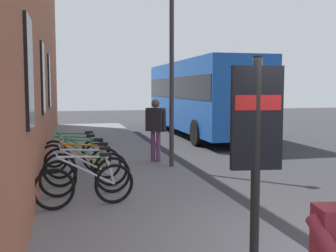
{
  "coord_description": "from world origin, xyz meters",
  "views": [
    {
      "loc": [
        -4.23,
        2.96,
        2.19
      ],
      "look_at": [
        3.41,
        1.08,
        1.46
      ],
      "focal_mm": 44.06,
      "sensor_mm": 36.0,
      "label": 1
    }
  ],
  "objects_px": {
    "city_bus": "(200,94)",
    "pedestrian_near_bus": "(156,124)",
    "transit_info_sign": "(256,132)",
    "bicycle_beside_lamp": "(76,157)",
    "street_lamp": "(172,50)",
    "bicycle_under_window": "(86,175)",
    "bicycle_by_door": "(83,162)",
    "bicycle_mid_rack": "(85,185)",
    "bicycle_leaning_wall": "(75,152)",
    "bicycle_nearest_sign": "(86,168)"
  },
  "relations": [
    {
      "from": "bicycle_nearest_sign",
      "to": "bicycle_mid_rack",
      "type": "bearing_deg",
      "value": 177.07
    },
    {
      "from": "transit_info_sign",
      "to": "bicycle_mid_rack",
      "type": "bearing_deg",
      "value": 27.52
    },
    {
      "from": "bicycle_leaning_wall",
      "to": "bicycle_mid_rack",
      "type": "bearing_deg",
      "value": -178.48
    },
    {
      "from": "bicycle_mid_rack",
      "to": "bicycle_by_door",
      "type": "height_order",
      "value": "same"
    },
    {
      "from": "bicycle_by_door",
      "to": "pedestrian_near_bus",
      "type": "xyz_separation_m",
      "value": [
        1.76,
        -2.07,
        0.68
      ]
    },
    {
      "from": "transit_info_sign",
      "to": "bicycle_beside_lamp",
      "type": "bearing_deg",
      "value": 15.86
    },
    {
      "from": "bicycle_under_window",
      "to": "bicycle_beside_lamp",
      "type": "distance_m",
      "value": 2.23
    },
    {
      "from": "bicycle_leaning_wall",
      "to": "pedestrian_near_bus",
      "type": "distance_m",
      "value": 2.33
    },
    {
      "from": "bicycle_nearest_sign",
      "to": "city_bus",
      "type": "bearing_deg",
      "value": -30.65
    },
    {
      "from": "city_bus",
      "to": "pedestrian_near_bus",
      "type": "relative_size",
      "value": 5.99
    },
    {
      "from": "bicycle_nearest_sign",
      "to": "transit_info_sign",
      "type": "bearing_deg",
      "value": -161.33
    },
    {
      "from": "bicycle_mid_rack",
      "to": "bicycle_beside_lamp",
      "type": "relative_size",
      "value": 0.99
    },
    {
      "from": "bicycle_by_door",
      "to": "city_bus",
      "type": "height_order",
      "value": "city_bus"
    },
    {
      "from": "bicycle_under_window",
      "to": "bicycle_by_door",
      "type": "xyz_separation_m",
      "value": [
        1.49,
        0.01,
        0.0
      ]
    },
    {
      "from": "bicycle_leaning_wall",
      "to": "bicycle_nearest_sign",
      "type": "bearing_deg",
      "value": -175.59
    },
    {
      "from": "bicycle_by_door",
      "to": "bicycle_under_window",
      "type": "bearing_deg",
      "value": -179.53
    },
    {
      "from": "bicycle_mid_rack",
      "to": "transit_info_sign",
      "type": "xyz_separation_m",
      "value": [
        -3.19,
        -1.66,
        1.21
      ]
    },
    {
      "from": "bicycle_beside_lamp",
      "to": "city_bus",
      "type": "distance_m",
      "value": 9.92
    },
    {
      "from": "bicycle_leaning_wall",
      "to": "pedestrian_near_bus",
      "type": "bearing_deg",
      "value": -84.1
    },
    {
      "from": "bicycle_mid_rack",
      "to": "bicycle_leaning_wall",
      "type": "distance_m",
      "value": 3.81
    },
    {
      "from": "bicycle_mid_rack",
      "to": "bicycle_by_door",
      "type": "bearing_deg",
      "value": -1.04
    },
    {
      "from": "bicycle_leaning_wall",
      "to": "transit_info_sign",
      "type": "height_order",
      "value": "transit_info_sign"
    },
    {
      "from": "city_bus",
      "to": "pedestrian_near_bus",
      "type": "distance_m",
      "value": 7.81
    },
    {
      "from": "bicycle_mid_rack",
      "to": "bicycle_by_door",
      "type": "relative_size",
      "value": 1.01
    },
    {
      "from": "bicycle_under_window",
      "to": "bicycle_mid_rack",
      "type": "bearing_deg",
      "value": 176.14
    },
    {
      "from": "bicycle_mid_rack",
      "to": "transit_info_sign",
      "type": "relative_size",
      "value": 0.73
    },
    {
      "from": "bicycle_beside_lamp",
      "to": "street_lamp",
      "type": "xyz_separation_m",
      "value": [
        0.24,
        -2.48,
        2.67
      ]
    },
    {
      "from": "city_bus",
      "to": "street_lamp",
      "type": "bearing_deg",
      "value": 156.77
    },
    {
      "from": "bicycle_under_window",
      "to": "transit_info_sign",
      "type": "distance_m",
      "value": 4.46
    },
    {
      "from": "bicycle_mid_rack",
      "to": "bicycle_leaning_wall",
      "type": "xyz_separation_m",
      "value": [
        3.81,
        0.1,
        0.0
      ]
    },
    {
      "from": "bicycle_mid_rack",
      "to": "bicycle_under_window",
      "type": "distance_m",
      "value": 0.8
    },
    {
      "from": "bicycle_under_window",
      "to": "bicycle_leaning_wall",
      "type": "xyz_separation_m",
      "value": [
        3.02,
        0.15,
        0.0
      ]
    },
    {
      "from": "bicycle_nearest_sign",
      "to": "transit_info_sign",
      "type": "height_order",
      "value": "transit_info_sign"
    },
    {
      "from": "bicycle_nearest_sign",
      "to": "transit_info_sign",
      "type": "relative_size",
      "value": 0.73
    },
    {
      "from": "bicycle_by_door",
      "to": "street_lamp",
      "type": "xyz_separation_m",
      "value": [
        0.98,
        -2.34,
        2.67
      ]
    },
    {
      "from": "bicycle_nearest_sign",
      "to": "city_bus",
      "type": "relative_size",
      "value": 0.17
    },
    {
      "from": "city_bus",
      "to": "pedestrian_near_bus",
      "type": "bearing_deg",
      "value": 152.72
    },
    {
      "from": "bicycle_mid_rack",
      "to": "street_lamp",
      "type": "bearing_deg",
      "value": -36.08
    },
    {
      "from": "bicycle_by_door",
      "to": "pedestrian_near_bus",
      "type": "relative_size",
      "value": 0.99
    },
    {
      "from": "transit_info_sign",
      "to": "city_bus",
      "type": "height_order",
      "value": "city_bus"
    },
    {
      "from": "bicycle_under_window",
      "to": "transit_info_sign",
      "type": "bearing_deg",
      "value": -158.02
    },
    {
      "from": "bicycle_under_window",
      "to": "bicycle_by_door",
      "type": "relative_size",
      "value": 1.01
    },
    {
      "from": "bicycle_leaning_wall",
      "to": "transit_info_sign",
      "type": "xyz_separation_m",
      "value": [
        -7.0,
        -1.76,
        1.21
      ]
    },
    {
      "from": "bicycle_leaning_wall",
      "to": "street_lamp",
      "type": "height_order",
      "value": "street_lamp"
    },
    {
      "from": "bicycle_under_window",
      "to": "transit_info_sign",
      "type": "xyz_separation_m",
      "value": [
        -3.98,
        -1.61,
        1.21
      ]
    },
    {
      "from": "bicycle_mid_rack",
      "to": "pedestrian_near_bus",
      "type": "bearing_deg",
      "value": -27.62
    },
    {
      "from": "bicycle_leaning_wall",
      "to": "transit_info_sign",
      "type": "bearing_deg",
      "value": -165.86
    },
    {
      "from": "bicycle_nearest_sign",
      "to": "pedestrian_near_bus",
      "type": "height_order",
      "value": "pedestrian_near_bus"
    },
    {
      "from": "bicycle_under_window",
      "to": "pedestrian_near_bus",
      "type": "height_order",
      "value": "pedestrian_near_bus"
    },
    {
      "from": "pedestrian_near_bus",
      "to": "bicycle_under_window",
      "type": "bearing_deg",
      "value": 147.6
    }
  ]
}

